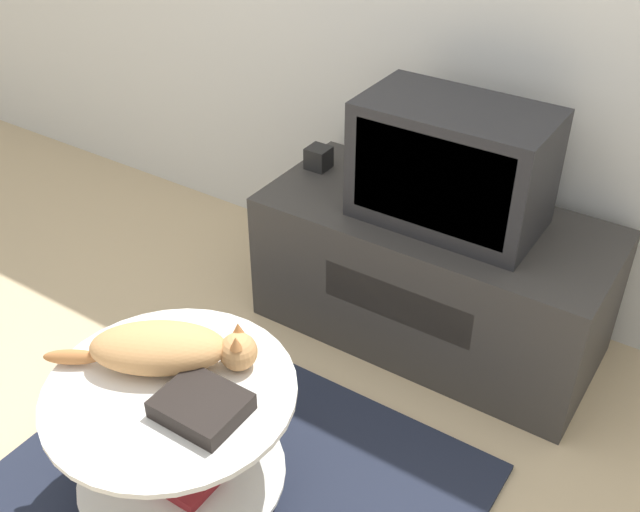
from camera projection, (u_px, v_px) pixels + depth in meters
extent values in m
plane|color=tan|center=(226.00, 500.00, 2.34)|extent=(12.00, 12.00, 0.00)
cube|color=#1E2333|center=(226.00, 498.00, 2.33)|extent=(1.41, 1.22, 0.02)
cube|color=#33302D|center=(431.00, 275.00, 2.86)|extent=(1.29, 0.59, 0.55)
cube|color=black|center=(396.00, 303.00, 2.63)|extent=(0.58, 0.01, 0.15)
cube|color=#232326|center=(452.00, 165.00, 2.56)|extent=(0.65, 0.37, 0.43)
cube|color=black|center=(429.00, 183.00, 2.43)|extent=(0.56, 0.01, 0.34)
cube|color=black|center=(319.00, 158.00, 2.98)|extent=(0.09, 0.09, 0.09)
cylinder|color=#B2B2B7|center=(187.00, 496.00, 2.32)|extent=(0.30, 0.30, 0.01)
cylinder|color=#B7B7BC|center=(179.00, 448.00, 2.20)|extent=(0.04, 0.04, 0.45)
cylinder|color=silver|center=(183.00, 472.00, 2.26)|extent=(0.62, 0.62, 0.01)
cylinder|color=silver|center=(170.00, 391.00, 2.06)|extent=(0.71, 0.71, 0.02)
cube|color=maroon|center=(178.00, 475.00, 2.22)|extent=(0.23, 0.15, 0.03)
cube|color=#51387A|center=(190.00, 466.00, 2.26)|extent=(0.17, 0.15, 0.01)
cube|color=black|center=(201.00, 406.00, 1.97)|extent=(0.23, 0.19, 0.05)
ellipsoid|color=tan|center=(158.00, 348.00, 2.10)|extent=(0.43, 0.37, 0.13)
sphere|color=tan|center=(238.00, 352.00, 2.10)|extent=(0.11, 0.11, 0.11)
cone|color=#B2703D|center=(238.00, 329.00, 2.09)|extent=(0.04, 0.04, 0.04)
cone|color=#B2703D|center=(236.00, 343.00, 2.04)|extent=(0.04, 0.04, 0.04)
ellipsoid|color=#B2703D|center=(72.00, 357.00, 2.12)|extent=(0.16, 0.12, 0.05)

